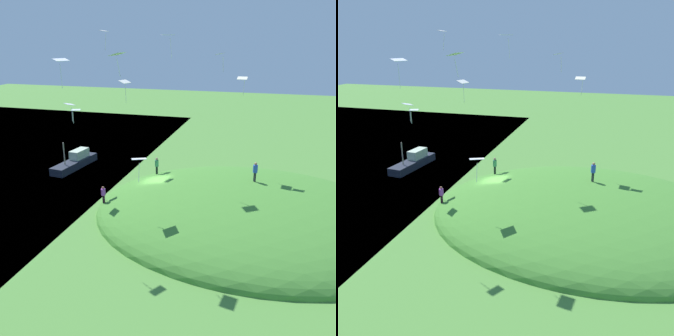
% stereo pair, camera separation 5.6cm
% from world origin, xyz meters
% --- Properties ---
extents(ground_plane, '(160.00, 160.00, 0.00)m').
position_xyz_m(ground_plane, '(0.00, 0.00, 0.00)').
color(ground_plane, '#4C8236').
extents(grass_hill, '(28.41, 22.54, 5.50)m').
position_xyz_m(grass_hill, '(9.51, -1.69, 0.00)').
color(grass_hill, '#43812F').
rests_on(grass_hill, ground_plane).
extents(boat_on_lake, '(2.56, 7.59, 3.67)m').
position_xyz_m(boat_on_lake, '(-12.46, 6.42, 0.69)').
color(boat_on_lake, '#1C202D').
rests_on(boat_on_lake, lake_water).
extents(person_on_hilltop, '(0.58, 0.58, 1.85)m').
position_xyz_m(person_on_hilltop, '(9.53, 0.20, 3.88)').
color(person_on_hilltop, black).
rests_on(person_on_hilltop, grass_hill).
extents(person_watching_kites, '(0.54, 0.54, 1.63)m').
position_xyz_m(person_watching_kites, '(-3.64, -4.19, 1.86)').
color(person_watching_kites, black).
rests_on(person_watching_kites, grass_hill).
extents(person_near_shore, '(0.53, 0.53, 1.81)m').
position_xyz_m(person_near_shore, '(-0.57, 2.32, 2.82)').
color(person_near_shore, black).
rests_on(person_near_shore, grass_hill).
extents(kite_0, '(1.35, 1.22, 1.93)m').
position_xyz_m(kite_0, '(1.48, -0.57, 15.37)').
color(kite_0, white).
extents(kite_1, '(1.01, 0.87, 1.33)m').
position_xyz_m(kite_1, '(-7.52, -1.18, 8.67)').
color(kite_1, silver).
extents(kite_2, '(0.94, 0.66, 1.67)m').
position_xyz_m(kite_2, '(7.64, 2.74, 11.65)').
color(kite_2, white).
extents(kite_3, '(1.09, 1.32, 2.25)m').
position_xyz_m(kite_3, '(-4.01, 2.82, 10.96)').
color(kite_3, silver).
extents(kite_4, '(1.33, 1.16, 1.89)m').
position_xyz_m(kite_4, '(1.13, -7.44, 6.45)').
color(kite_4, white).
extents(kite_5, '(0.75, 1.07, 2.15)m').
position_xyz_m(kite_5, '(-8.35, 7.78, 15.85)').
color(kite_5, white).
extents(kite_6, '(1.31, 1.27, 1.59)m').
position_xyz_m(kite_6, '(-6.87, -3.26, 9.58)').
color(kite_6, white).
extents(kite_7, '(0.95, 1.27, 1.67)m').
position_xyz_m(kite_7, '(0.11, -8.32, 14.13)').
color(kite_7, white).
extents(kite_8, '(0.85, 1.16, 1.79)m').
position_xyz_m(kite_8, '(5.35, 3.83, 13.74)').
color(kite_8, '#F4DCD3').
extents(kite_9, '(1.13, 1.23, 2.03)m').
position_xyz_m(kite_9, '(-4.09, -8.60, 13.65)').
color(kite_9, silver).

